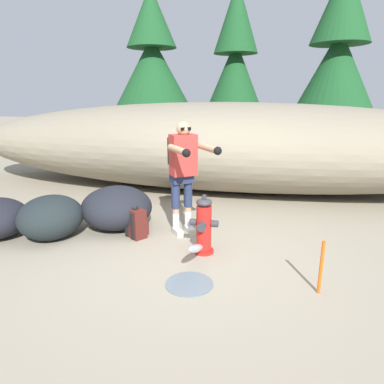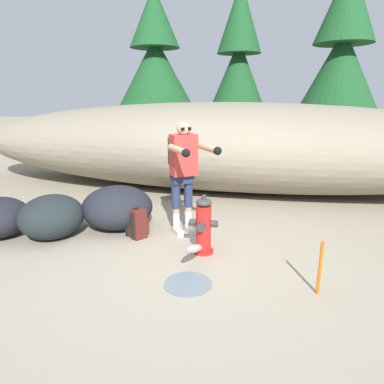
{
  "view_description": "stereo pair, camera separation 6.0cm",
  "coord_description": "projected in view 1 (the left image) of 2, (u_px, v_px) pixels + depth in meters",
  "views": [
    {
      "loc": [
        0.99,
        -4.06,
        2.03
      ],
      "look_at": [
        -0.03,
        0.39,
        0.75
      ],
      "focal_mm": 31.92,
      "sensor_mm": 36.0,
      "label": 1
    },
    {
      "loc": [
        1.05,
        -4.05,
        2.03
      ],
      "look_at": [
        -0.03,
        0.39,
        0.75
      ],
      "focal_mm": 31.92,
      "sensor_mm": 36.0,
      "label": 2
    }
  ],
  "objects": [
    {
      "name": "pine_tree_left",
      "position": [
        235.0,
        66.0,
        13.54
      ],
      "size": [
        2.67,
        2.67,
        6.3
      ],
      "color": "#47331E",
      "rests_on": "ground_plane"
    },
    {
      "name": "pine_tree_center",
      "position": [
        338.0,
        58.0,
        11.26
      ],
      "size": [
        2.95,
        2.95,
        6.17
      ],
      "color": "#47331E",
      "rests_on": "ground_plane"
    },
    {
      "name": "ground_plane",
      "position": [
        188.0,
        255.0,
        4.58
      ],
      "size": [
        56.0,
        56.0,
        0.04
      ],
      "primitive_type": "cube",
      "color": "gray"
    },
    {
      "name": "spare_backpack",
      "position": [
        136.0,
        223.0,
        5.07
      ],
      "size": [
        0.36,
        0.36,
        0.47
      ],
      "rotation": [
        0.0,
        0.0,
        0.95
      ],
      "color": "#511E19",
      "rests_on": "ground_plane"
    },
    {
      "name": "survey_stake",
      "position": [
        321.0,
        267.0,
        3.58
      ],
      "size": [
        0.04,
        0.04,
        0.6
      ],
      "primitive_type": "cylinder",
      "color": "#E55914",
      "rests_on": "ground_plane"
    },
    {
      "name": "hydrant_water_jet",
      "position": [
        194.0,
        259.0,
        3.99
      ],
      "size": [
        0.54,
        0.99,
        0.47
      ],
      "color": "silver",
      "rests_on": "ground_plane"
    },
    {
      "name": "pine_tree_far_left",
      "position": [
        152.0,
        58.0,
        12.17
      ],
      "size": [
        2.72,
        2.72,
        5.72
      ],
      "color": "#47331E",
      "rests_on": "ground_plane"
    },
    {
      "name": "dirt_embankment",
      "position": [
        224.0,
        146.0,
        7.64
      ],
      "size": [
        12.56,
        3.2,
        1.92
      ],
      "primitive_type": "ellipsoid",
      "color": "gray",
      "rests_on": "ground_plane"
    },
    {
      "name": "boulder_mid",
      "position": [
        117.0,
        207.0,
        5.41
      ],
      "size": [
        1.51,
        1.5,
        0.67
      ],
      "primitive_type": "ellipsoid",
      "rotation": [
        0.0,
        0.0,
        1.08
      ],
      "color": "black",
      "rests_on": "ground_plane"
    },
    {
      "name": "utility_worker",
      "position": [
        183.0,
        165.0,
        4.96
      ],
      "size": [
        0.89,
        1.01,
        1.7
      ],
      "rotation": [
        0.0,
        0.0,
        -0.93
      ],
      "color": "beige",
      "rests_on": "ground_plane"
    },
    {
      "name": "boulder_small",
      "position": [
        51.0,
        217.0,
        5.01
      ],
      "size": [
        1.17,
        1.22,
        0.65
      ],
      "primitive_type": "ellipsoid",
      "rotation": [
        0.0,
        0.0,
        2.75
      ],
      "color": "black",
      "rests_on": "ground_plane"
    },
    {
      "name": "fire_hydrant",
      "position": [
        204.0,
        226.0,
        4.51
      ],
      "size": [
        0.38,
        0.33,
        0.81
      ],
      "color": "red",
      "rests_on": "ground_plane"
    }
  ]
}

